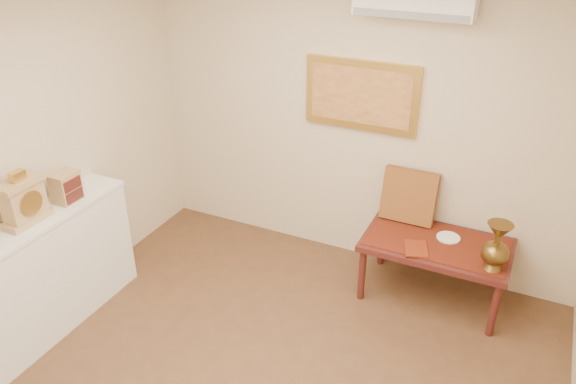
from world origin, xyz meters
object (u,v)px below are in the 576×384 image
Objects in this scene: mantel_clock at (24,201)px; wooden_chest at (66,187)px; display_ledge at (24,289)px; low_table at (436,249)px; brass_urn_tall at (497,242)px.

mantel_clock reaches higher than wooden_chest.
low_table is at bearing 35.10° from display_ledge.
brass_urn_tall is at bearing 20.01° from wooden_chest.
brass_urn_tall is 1.98× the size of wooden_chest.
mantel_clock reaches higher than display_ledge.
wooden_chest is (0.03, 0.37, -0.05)m from mantel_clock.
brass_urn_tall is 0.40× the size of low_table.
brass_urn_tall is 3.57m from display_ledge.
low_table is (2.68, 1.70, -0.67)m from mantel_clock.
brass_urn_tall reaches higher than low_table.
low_table is at bearing 32.39° from mantel_clock.
low_table is at bearing 157.05° from brass_urn_tall.
display_ledge is 1.68× the size of low_table.
display_ledge is (-3.14, -1.68, -0.31)m from brass_urn_tall.
display_ledge is at bearing -88.78° from mantel_clock.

